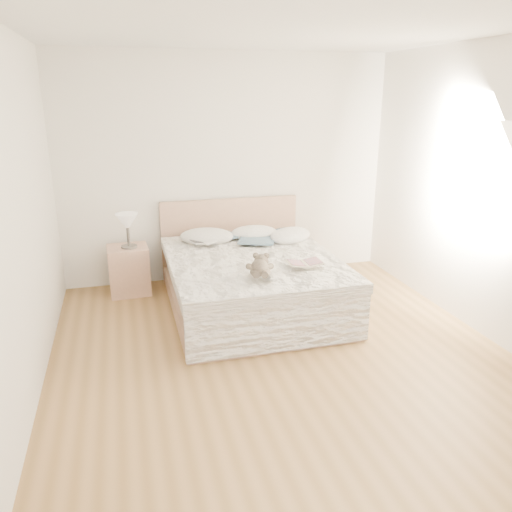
{
  "coord_description": "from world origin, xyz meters",
  "views": [
    {
      "loc": [
        -1.26,
        -3.69,
        2.22
      ],
      "look_at": [
        0.03,
        1.05,
        0.62
      ],
      "focal_mm": 35.0,
      "sensor_mm": 36.0,
      "label": 1
    }
  ],
  "objects_px": {
    "table_lamp": "(127,223)",
    "teddy_bear": "(260,274)",
    "bed": "(250,280)",
    "nightstand": "(129,270)",
    "childrens_book": "(305,264)",
    "photo_book": "(202,242)"
  },
  "relations": [
    {
      "from": "table_lamp",
      "to": "teddy_bear",
      "type": "distance_m",
      "value": 1.86
    },
    {
      "from": "bed",
      "to": "teddy_bear",
      "type": "bearing_deg",
      "value": -97.82
    },
    {
      "from": "nightstand",
      "to": "childrens_book",
      "type": "height_order",
      "value": "childrens_book"
    },
    {
      "from": "bed",
      "to": "childrens_book",
      "type": "height_order",
      "value": "bed"
    },
    {
      "from": "teddy_bear",
      "to": "nightstand",
      "type": "bearing_deg",
      "value": 141.44
    },
    {
      "from": "bed",
      "to": "teddy_bear",
      "type": "xyz_separation_m",
      "value": [
        -0.1,
        -0.75,
        0.34
      ]
    },
    {
      "from": "childrens_book",
      "to": "teddy_bear",
      "type": "distance_m",
      "value": 0.56
    },
    {
      "from": "childrens_book",
      "to": "bed",
      "type": "bearing_deg",
      "value": 128.32
    },
    {
      "from": "table_lamp",
      "to": "photo_book",
      "type": "distance_m",
      "value": 0.86
    },
    {
      "from": "bed",
      "to": "teddy_bear",
      "type": "height_order",
      "value": "bed"
    },
    {
      "from": "childrens_book",
      "to": "photo_book",
      "type": "bearing_deg",
      "value": 130.71
    },
    {
      "from": "bed",
      "to": "childrens_book",
      "type": "bearing_deg",
      "value": -51.74
    },
    {
      "from": "bed",
      "to": "table_lamp",
      "type": "distance_m",
      "value": 1.52
    },
    {
      "from": "teddy_bear",
      "to": "photo_book",
      "type": "bearing_deg",
      "value": 119.1
    },
    {
      "from": "childrens_book",
      "to": "teddy_bear",
      "type": "xyz_separation_m",
      "value": [
        -0.52,
        -0.22,
        0.02
      ]
    },
    {
      "from": "bed",
      "to": "nightstand",
      "type": "height_order",
      "value": "bed"
    },
    {
      "from": "nightstand",
      "to": "childrens_book",
      "type": "xyz_separation_m",
      "value": [
        1.67,
        -1.27,
        0.35
      ]
    },
    {
      "from": "teddy_bear",
      "to": "bed",
      "type": "bearing_deg",
      "value": 95.91
    },
    {
      "from": "bed",
      "to": "teddy_bear",
      "type": "distance_m",
      "value": 0.83
    },
    {
      "from": "photo_book",
      "to": "childrens_book",
      "type": "height_order",
      "value": "same"
    },
    {
      "from": "table_lamp",
      "to": "nightstand",
      "type": "bearing_deg",
      "value": 124.38
    },
    {
      "from": "table_lamp",
      "to": "childrens_book",
      "type": "height_order",
      "value": "table_lamp"
    }
  ]
}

